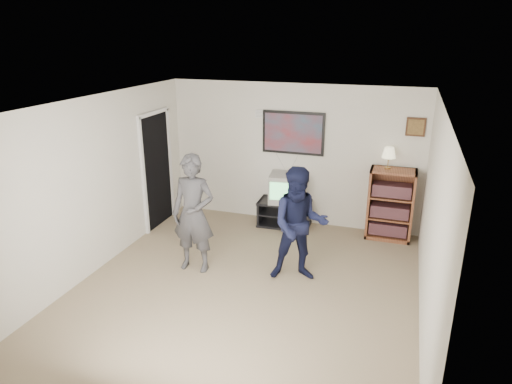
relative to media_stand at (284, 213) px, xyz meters
The scene contains 13 objects.
room_shell 2.14m from the media_stand, 88.14° to the right, with size 4.51×5.00×2.51m.
media_stand is the anchor object (origin of this frame).
crt_television 0.48m from the media_stand, ahead, with size 0.60×0.51×0.51m, color gray, non-canonical shape.
bookshelf 1.84m from the media_stand, ahead, with size 0.73×0.42×1.20m, color #602D1C, non-canonical shape.
table_lamp 2.05m from the media_stand, ahead, with size 0.22×0.22×0.35m, color #FFF5C1, non-canonical shape.
person_tall 2.21m from the media_stand, 113.06° to the right, with size 0.63×0.42×1.73m, color #3A393C.
person_short 1.96m from the media_stand, 69.01° to the right, with size 0.79×0.62×1.63m, color black.
controller_left 2.16m from the media_stand, 116.53° to the right, with size 0.04×0.13×0.04m, color white.
controller_right 1.84m from the media_stand, 66.26° to the right, with size 0.03×0.11×0.03m, color white.
poster 1.44m from the media_stand, 75.97° to the left, with size 1.10×0.03×0.75m, color black.
air_vent 1.81m from the media_stand, 152.91° to the left, with size 0.28×0.02×0.14m, color white.
small_picture 2.65m from the media_stand, ahead, with size 0.30×0.03×0.30m, color #4A3017.
doorway 2.39m from the media_stand, 163.84° to the right, with size 0.03×0.85×2.00m, color black.
Camera 1 is at (1.85, -5.14, 3.31)m, focal length 32.00 mm.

